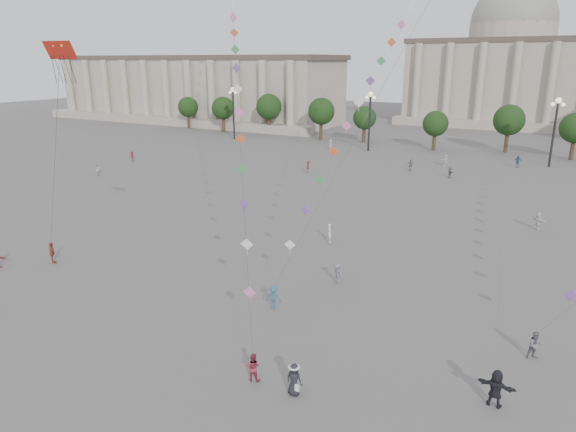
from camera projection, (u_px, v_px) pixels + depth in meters
The scene contains 25 objects.
ground at pixel (174, 356), 29.09m from camera, with size 360.00×360.00×0.00m, color #5B5856.
hall_west at pixel (194, 89), 140.07m from camera, with size 84.00×26.22×17.20m.
hall_central at pixel (508, 67), 132.64m from camera, with size 48.30×34.30×35.50m.
tree_row at pixel (464, 122), 92.53m from camera, with size 137.12×5.12×8.00m.
lamp_post_far_west at pixel (233, 104), 106.39m from camera, with size 2.00×0.90×10.65m.
lamp_post_mid_west at pixel (370, 110), 92.32m from camera, with size 2.00×0.90×10.65m.
lamp_post_mid_east at pixel (556, 119), 78.26m from camera, with size 2.00×0.90×10.65m.
person_crowd_0 at pixel (518, 161), 79.73m from camera, with size 1.11×0.46×1.89m, color #355879.
person_crowd_1 at pixel (98, 169), 74.42m from camera, with size 0.82×0.64×1.69m, color silver.
person_crowd_2 at pixel (132, 156), 84.45m from camera, with size 1.09×0.63×1.68m, color maroon.
person_crowd_3 at pixel (496, 388), 24.63m from camera, with size 1.80×0.57×1.94m, color black.
person_crowd_4 at pixel (446, 160), 80.72m from camera, with size 1.65×0.52×1.77m, color white.
person_crowd_6 at pixel (337, 273), 38.28m from camera, with size 1.04×0.60×1.61m, color slate.
person_crowd_7 at pixel (538, 221), 50.44m from camera, with size 1.63×0.52×1.76m, color silver.
person_crowd_10 at pixel (331, 145), 95.66m from camera, with size 0.67×0.44×1.84m, color silver.
person_crowd_12 at pixel (450, 172), 72.79m from camera, with size 1.44×0.46×1.55m, color slate.
person_crowd_13 at pixel (330, 233), 47.03m from camera, with size 0.64×0.42×1.75m, color silver.
person_crowd_16 at pixel (410, 165), 77.44m from camera, with size 1.00×0.42×1.71m, color slate.
person_crowd_17 at pixel (308, 167), 76.21m from camera, with size 1.12×0.65×1.74m, color maroon.
tourist_0 at pixel (52, 253), 42.07m from camera, with size 1.06×0.44×1.81m, color brown.
kite_flyer_0 at pixel (253, 367), 26.66m from camera, with size 0.76×0.59×1.57m, color maroon.
kite_flyer_1 at pixel (274, 298), 34.35m from camera, with size 1.06×0.61×1.65m, color #345876.
kite_flyer_2 at pixel (535, 345), 28.65m from camera, with size 0.79×0.61×1.62m, color slate.
hat_person at pixel (294, 379), 25.48m from camera, with size 0.84×0.60×1.71m.
dragon_kite at pixel (62, 65), 30.07m from camera, with size 5.79×2.36×18.15m.
Camera 1 is at (18.15, -19.05, 16.09)m, focal length 32.00 mm.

